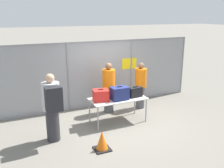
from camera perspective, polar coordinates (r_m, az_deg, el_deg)
ground_plane at (r=7.88m, az=2.22°, el=-8.53°), size 120.00×120.00×0.00m
fence_section at (r=8.92m, az=-2.45°, el=2.70°), size 7.35×0.07×2.34m
inspection_table at (r=7.61m, az=1.37°, el=-3.69°), size 1.71×0.83×0.76m
suitcase_red at (r=7.34m, az=-2.62°, el=-2.59°), size 0.50×0.43×0.36m
suitcase_navy at (r=7.43m, az=1.69°, el=-2.13°), size 0.51×0.35×0.41m
suitcase_black at (r=7.70m, az=5.35°, el=-1.85°), size 0.44×0.25×0.34m
traveler_hooded at (r=6.52m, az=-13.54°, el=-4.79°), size 0.45×0.70×1.81m
security_worker_near at (r=8.32m, az=-0.76°, el=-0.73°), size 0.42×0.42×1.70m
security_worker_far at (r=8.78m, az=6.54°, el=-0.18°), size 0.40×0.40×1.63m
utility_trailer at (r=10.98m, az=3.75°, el=0.74°), size 3.70×2.14×0.68m
traffic_cone at (r=6.28m, az=-2.29°, el=-12.95°), size 0.39×0.39×0.49m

